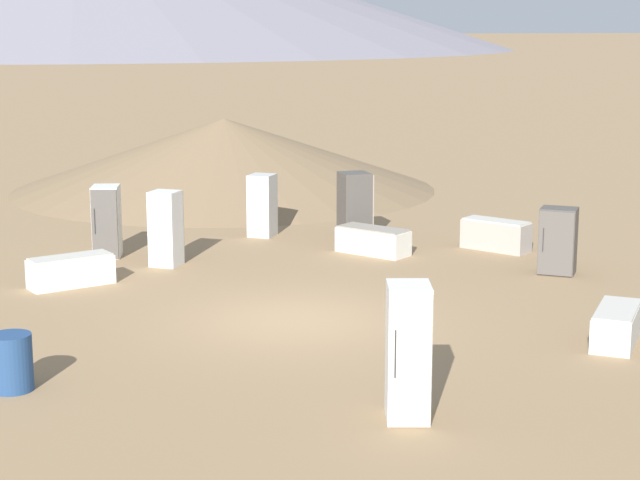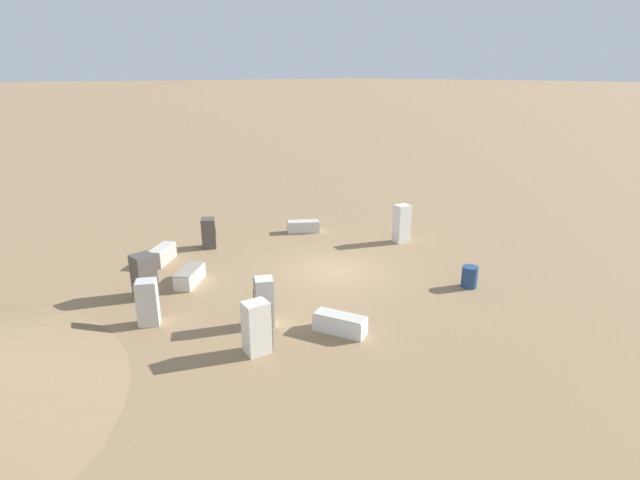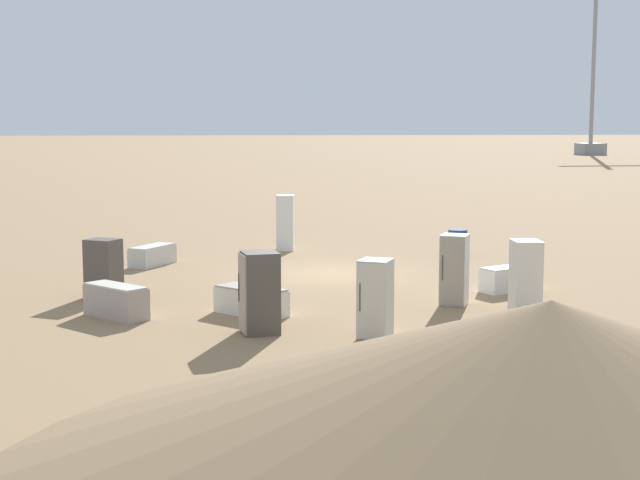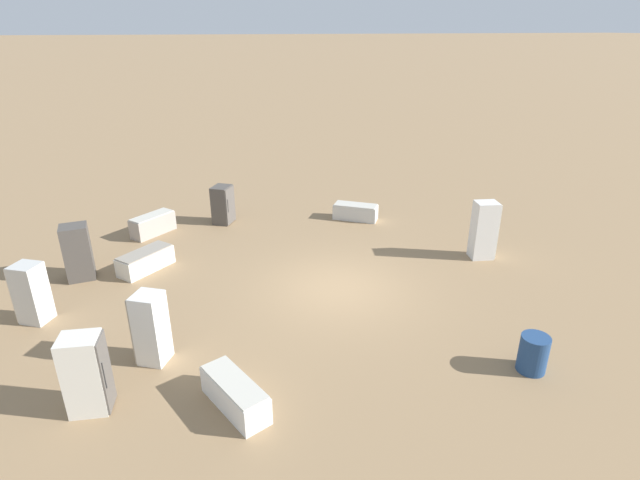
% 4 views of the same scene
% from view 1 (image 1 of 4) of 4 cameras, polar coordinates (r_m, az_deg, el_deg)
% --- Properties ---
extents(ground_plane, '(1000.00, 1000.00, 0.00)m').
position_cam_1_polar(ground_plane, '(19.92, -1.38, -4.31)').
color(ground_plane, '#937551').
extents(dirt_mound, '(13.96, 13.96, 2.35)m').
position_cam_1_polar(dirt_mound, '(35.61, -5.13, 4.61)').
color(dirt_mound, '#7F6647').
rests_on(dirt_mound, ground_plane).
extents(discarded_fridge_0, '(1.00, 0.96, 1.47)m').
position_cam_1_polar(discarded_fridge_0, '(24.00, 12.57, -0.05)').
color(discarded_fridge_0, '#4C4742').
rests_on(discarded_fridge_0, ground_plane).
extents(discarded_fridge_1, '(0.71, 0.85, 1.69)m').
position_cam_1_polar(discarded_fridge_1, '(25.60, -11.32, 0.97)').
color(discarded_fridge_1, silver).
rests_on(discarded_fridge_1, ground_plane).
extents(discarded_fridge_2, '(1.69, 1.78, 0.63)m').
position_cam_1_polar(discarded_fridge_2, '(25.58, 2.84, -0.03)').
color(discarded_fridge_2, silver).
rests_on(discarded_fridge_2, ground_plane).
extents(discarded_fridge_3, '(0.86, 0.90, 1.61)m').
position_cam_1_polar(discarded_fridge_3, '(27.64, -3.09, 1.86)').
color(discarded_fridge_3, silver).
rests_on(discarded_fridge_3, ground_plane).
extents(discarded_fridge_4, '(0.72, 0.85, 1.93)m').
position_cam_1_polar(discarded_fridge_4, '(14.89, 4.73, -5.99)').
color(discarded_fridge_4, white).
rests_on(discarded_fridge_4, ground_plane).
extents(discarded_fridge_5, '(1.85, 1.25, 0.65)m').
position_cam_1_polar(discarded_fridge_5, '(23.02, -13.14, -1.62)').
color(discarded_fridge_5, white).
rests_on(discarded_fridge_5, ground_plane).
extents(discarded_fridge_6, '(1.53, 1.66, 0.74)m').
position_cam_1_polar(discarded_fridge_6, '(26.29, 9.36, 0.26)').
color(discarded_fridge_6, '#A89E93').
rests_on(discarded_fridge_6, ground_plane).
extents(discarded_fridge_7, '(1.50, 1.80, 0.62)m').
position_cam_1_polar(discarded_fridge_7, '(19.19, 15.53, -4.41)').
color(discarded_fridge_7, silver).
rests_on(discarded_fridge_7, ground_plane).
extents(discarded_fridge_8, '(0.84, 0.85, 1.71)m').
position_cam_1_polar(discarded_fridge_8, '(24.47, -8.21, 0.62)').
color(discarded_fridge_8, white).
rests_on(discarded_fridge_8, ground_plane).
extents(discarded_fridge_9, '(0.84, 0.83, 1.70)m').
position_cam_1_polar(discarded_fridge_9, '(27.27, 1.89, 1.85)').
color(discarded_fridge_9, '#4C4742').
rests_on(discarded_fridge_9, ground_plane).
extents(rusty_barrel, '(0.63, 0.63, 0.87)m').
position_cam_1_polar(rusty_barrel, '(16.78, -16.13, -6.29)').
color(rusty_barrel, navy).
rests_on(rusty_barrel, ground_plane).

